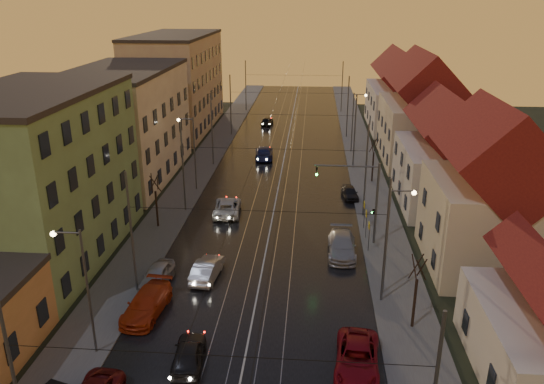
% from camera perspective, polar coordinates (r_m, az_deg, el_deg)
% --- Properties ---
extents(ground, '(160.00, 160.00, 0.00)m').
position_cam_1_polar(ground, '(30.68, -3.48, -19.95)').
color(ground, black).
rests_on(ground, ground).
extents(road, '(16.00, 120.00, 0.04)m').
position_cam_1_polar(road, '(66.25, 1.18, 3.02)').
color(road, black).
rests_on(road, ground).
extents(sidewalk_left, '(4.00, 120.00, 0.15)m').
position_cam_1_polar(sidewalk_left, '(67.51, -7.33, 3.24)').
color(sidewalk_left, '#4C4C4C').
rests_on(sidewalk_left, ground).
extents(sidewalk_right, '(4.00, 120.00, 0.15)m').
position_cam_1_polar(sidewalk_right, '(66.45, 9.83, 2.82)').
color(sidewalk_right, '#4C4C4C').
rests_on(sidewalk_right, ground).
extents(tram_rail_0, '(0.06, 120.00, 0.03)m').
position_cam_1_polar(tram_rail_0, '(66.39, -0.72, 3.09)').
color(tram_rail_0, gray).
rests_on(tram_rail_0, road).
extents(tram_rail_1, '(0.06, 120.00, 0.03)m').
position_cam_1_polar(tram_rail_1, '(66.28, 0.52, 3.06)').
color(tram_rail_1, gray).
rests_on(tram_rail_1, road).
extents(tram_rail_2, '(0.06, 120.00, 0.03)m').
position_cam_1_polar(tram_rail_2, '(66.20, 1.85, 3.03)').
color(tram_rail_2, gray).
rests_on(tram_rail_2, road).
extents(tram_rail_3, '(0.06, 120.00, 0.03)m').
position_cam_1_polar(tram_rail_3, '(66.15, 3.09, 3.00)').
color(tram_rail_3, gray).
rests_on(tram_rail_3, road).
extents(apartment_left_1, '(10.00, 18.00, 13.00)m').
position_cam_1_polar(apartment_left_1, '(44.71, -23.90, 1.25)').
color(apartment_left_1, '#617D4F').
rests_on(apartment_left_1, ground).
extents(apartment_left_2, '(10.00, 20.00, 12.00)m').
position_cam_1_polar(apartment_left_2, '(62.42, -15.49, 6.88)').
color(apartment_left_2, '#B9A88F').
rests_on(apartment_left_2, ground).
extents(apartment_left_3, '(10.00, 24.00, 14.00)m').
position_cam_1_polar(apartment_left_3, '(84.78, -10.17, 11.41)').
color(apartment_left_3, tan).
rests_on(apartment_left_3, ground).
extents(house_right_1, '(8.67, 10.20, 10.80)m').
position_cam_1_polar(house_right_1, '(42.90, 22.43, -0.80)').
color(house_right_1, beige).
rests_on(house_right_1, ground).
extents(house_right_2, '(9.18, 12.24, 9.20)m').
position_cam_1_polar(house_right_2, '(54.99, 18.45, 3.31)').
color(house_right_2, beige).
rests_on(house_right_2, ground).
extents(house_right_3, '(9.18, 14.28, 11.50)m').
position_cam_1_polar(house_right_3, '(68.91, 15.77, 7.91)').
color(house_right_3, beige).
rests_on(house_right_3, ground).
extents(house_right_4, '(9.18, 16.32, 10.00)m').
position_cam_1_polar(house_right_4, '(86.45, 13.55, 10.03)').
color(house_right_4, beige).
rests_on(house_right_4, ground).
extents(catenary_pole_l_1, '(0.16, 0.16, 9.00)m').
position_cam_1_polar(catenary_pole_l_1, '(37.61, -14.87, -4.39)').
color(catenary_pole_l_1, '#595B60').
rests_on(catenary_pole_l_1, ground).
extents(catenary_pole_r_1, '(0.16, 0.16, 9.00)m').
position_cam_1_polar(catenary_pole_r_1, '(35.95, 12.13, -5.34)').
color(catenary_pole_r_1, '#595B60').
rests_on(catenary_pole_r_1, ground).
extents(catenary_pole_l_2, '(0.16, 0.16, 9.00)m').
position_cam_1_polar(catenary_pole_l_2, '(51.02, -9.55, 2.64)').
color(catenary_pole_l_2, '#595B60').
rests_on(catenary_pole_l_2, ground).
extents(catenary_pole_r_2, '(0.16, 0.16, 9.00)m').
position_cam_1_polar(catenary_pole_r_2, '(49.80, 10.06, 2.16)').
color(catenary_pole_r_2, '#595B60').
rests_on(catenary_pole_r_2, ground).
extents(catenary_pole_l_3, '(0.16, 0.16, 9.00)m').
position_cam_1_polar(catenary_pole_l_3, '(65.12, -6.47, 6.68)').
color(catenary_pole_l_3, '#595B60').
rests_on(catenary_pole_l_3, ground).
extents(catenary_pole_r_3, '(0.16, 0.16, 9.00)m').
position_cam_1_polar(catenary_pole_r_3, '(64.18, 8.89, 6.35)').
color(catenary_pole_r_3, '#595B60').
rests_on(catenary_pole_r_3, ground).
extents(catenary_pole_l_4, '(0.16, 0.16, 9.00)m').
position_cam_1_polar(catenary_pole_l_4, '(79.56, -4.47, 9.26)').
color(catenary_pole_l_4, '#595B60').
rests_on(catenary_pole_l_4, ground).
extents(catenary_pole_r_4, '(0.16, 0.16, 9.00)m').
position_cam_1_polar(catenary_pole_r_4, '(78.78, 8.15, 9.00)').
color(catenary_pole_r_4, '#595B60').
rests_on(catenary_pole_r_4, ground).
extents(catenary_pole_l_5, '(0.16, 0.16, 9.00)m').
position_cam_1_polar(catenary_pole_l_5, '(97.10, -2.84, 11.32)').
color(catenary_pole_l_5, '#595B60').
rests_on(catenary_pole_l_5, ground).
extents(catenary_pole_r_5, '(0.16, 0.16, 9.00)m').
position_cam_1_polar(catenary_pole_r_5, '(96.47, 7.55, 11.12)').
color(catenary_pole_r_5, '#595B60').
rests_on(catenary_pole_r_5, ground).
extents(street_lamp_0, '(1.75, 0.32, 8.00)m').
position_cam_1_polar(street_lamp_0, '(31.86, -19.82, -8.93)').
color(street_lamp_0, '#595B60').
rests_on(street_lamp_0, ground).
extents(street_lamp_1, '(1.75, 0.32, 8.00)m').
position_cam_1_polar(street_lamp_1, '(36.76, 12.77, -4.14)').
color(street_lamp_1, '#595B60').
rests_on(street_lamp_1, ground).
extents(street_lamp_2, '(1.75, 0.32, 8.00)m').
position_cam_1_polar(street_lamp_2, '(56.61, -8.66, 4.88)').
color(street_lamp_2, '#595B60').
rests_on(street_lamp_2, ground).
extents(street_lamp_3, '(1.75, 0.32, 8.00)m').
position_cam_1_polar(street_lamp_3, '(70.93, 8.94, 8.02)').
color(street_lamp_3, '#595B60').
rests_on(street_lamp_3, ground).
extents(traffic_light_mast, '(5.30, 0.32, 7.20)m').
position_cam_1_polar(traffic_light_mast, '(44.07, 9.96, -0.14)').
color(traffic_light_mast, '#595B60').
rests_on(traffic_light_mast, ground).
extents(bare_tree_0, '(1.09, 1.09, 5.11)m').
position_cam_1_polar(bare_tree_0, '(48.47, -12.34, -1.05)').
color(bare_tree_0, black).
rests_on(bare_tree_0, ground).
extents(bare_tree_1, '(1.09, 1.09, 5.11)m').
position_cam_1_polar(bare_tree_1, '(34.54, 15.17, -10.55)').
color(bare_tree_1, black).
rests_on(bare_tree_1, ground).
extents(bare_tree_2, '(1.09, 1.09, 5.11)m').
position_cam_1_polar(bare_tree_2, '(60.08, 10.83, 3.27)').
color(bare_tree_2, black).
rests_on(bare_tree_2, ground).
extents(driving_car_0, '(2.04, 4.33, 1.43)m').
position_cam_1_polar(driving_car_0, '(31.84, -8.96, -16.80)').
color(driving_car_0, black).
rests_on(driving_car_0, ground).
extents(driving_car_1, '(1.99, 4.63, 1.48)m').
position_cam_1_polar(driving_car_1, '(40.10, -6.98, -8.20)').
color(driving_car_1, '#ADAEB3').
rests_on(driving_car_1, ground).
extents(driving_car_2, '(2.79, 5.41, 1.46)m').
position_cam_1_polar(driving_car_2, '(51.15, -4.82, -1.59)').
color(driving_car_2, silver).
rests_on(driving_car_2, ground).
extents(driving_car_3, '(2.66, 5.63, 1.59)m').
position_cam_1_polar(driving_car_3, '(68.48, -0.86, 4.28)').
color(driving_car_3, navy).
rests_on(driving_car_3, ground).
extents(driving_car_4, '(1.93, 4.11, 1.36)m').
position_cam_1_polar(driving_car_4, '(86.41, -0.53, 7.63)').
color(driving_car_4, black).
rests_on(driving_car_4, ground).
extents(parked_left_2, '(2.63, 5.46, 1.53)m').
position_cam_1_polar(parked_left_2, '(36.63, -13.33, -11.60)').
color(parked_left_2, '#AD3111').
rests_on(parked_left_2, ground).
extents(parked_left_3, '(2.04, 4.35, 1.44)m').
position_cam_1_polar(parked_left_3, '(39.91, -12.27, -8.73)').
color(parked_left_3, '#A7A8AD').
rests_on(parked_left_3, ground).
extents(parked_right_0, '(2.90, 5.46, 1.46)m').
position_cam_1_polar(parked_right_0, '(31.52, 9.15, -17.22)').
color(parked_right_0, maroon).
rests_on(parked_right_0, ground).
extents(parked_right_1, '(2.30, 5.49, 1.58)m').
position_cam_1_polar(parked_right_1, '(43.54, 7.52, -5.72)').
color(parked_right_1, '#A5A4AA').
rests_on(parked_right_1, ground).
extents(parked_right_2, '(1.91, 3.78, 1.23)m').
position_cam_1_polar(parked_right_2, '(55.53, 8.36, -0.06)').
color(parked_right_2, black).
rests_on(parked_right_2, ground).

